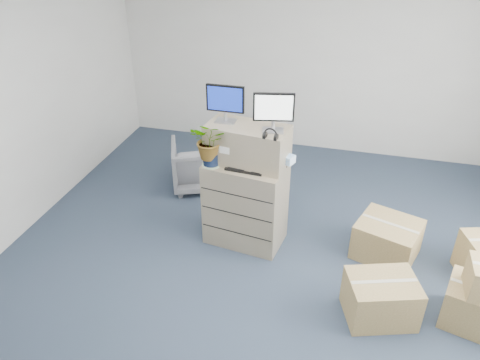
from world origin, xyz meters
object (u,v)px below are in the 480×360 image
monitor_right (274,110)px  office_chair (199,162)px  potted_plant (211,145)px  water_bottle (257,153)px  monitor_left (225,102)px  filing_cabinet_lower (245,203)px  keyboard (245,169)px

monitor_right → office_chair: monitor_right is taller
potted_plant → monitor_right: bearing=9.0°
water_bottle → monitor_left: bearing=172.6°
water_bottle → filing_cabinet_lower: bearing=-152.8°
monitor_right → potted_plant: monitor_right is taller
keyboard → water_bottle: size_ratio=1.56×
monitor_right → potted_plant: size_ratio=0.84×
monitor_left → office_chair: bearing=126.0°
water_bottle → potted_plant: size_ratio=0.54×
filing_cabinet_lower → potted_plant: potted_plant is taller
monitor_right → office_chair: 2.03m
monitor_left → monitor_right: monitor_right is taller
filing_cabinet_lower → potted_plant: size_ratio=2.07×
filing_cabinet_lower → water_bottle: bearing=35.3°
monitor_right → office_chair: size_ratio=0.56×
monitor_left → monitor_right: bearing=-11.7°
monitor_left → keyboard: bearing=-38.3°
monitor_right → potted_plant: (-0.63, -0.10, -0.41)m
filing_cabinet_lower → office_chair: (-0.91, 1.01, -0.14)m
keyboard → office_chair: (-0.93, 1.12, -0.64)m
monitor_left → water_bottle: size_ratio=1.55×
monitor_right → keyboard: monitor_right is taller
monitor_left → keyboard: 0.72m
monitor_left → office_chair: 1.71m
monitor_left → water_bottle: bearing=-7.4°
filing_cabinet_lower → keyboard: bearing=-70.7°
monitor_right → keyboard: 0.70m
monitor_right → keyboard: size_ratio=1.00×
monitor_right → office_chair: (-1.19, 1.02, -1.28)m
monitor_left → potted_plant: (-0.11, -0.21, -0.41)m
water_bottle → office_chair: size_ratio=0.36×
monitor_right → water_bottle: bearing=148.4°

